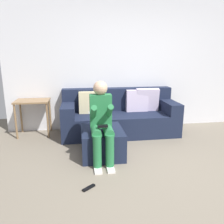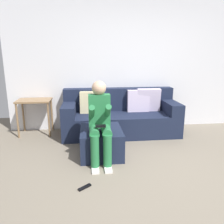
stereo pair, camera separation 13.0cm
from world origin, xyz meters
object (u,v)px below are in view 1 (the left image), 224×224
at_px(remote_near_ottoman, 89,188).
at_px(person_seated, 102,120).
at_px(side_table, 33,106).
at_px(ottoman, 102,142).
at_px(couch_sectional, 119,116).

bearing_deg(remote_near_ottoman, person_seated, 34.22).
height_order(side_table, remote_near_ottoman, side_table).
distance_m(person_seated, side_table, 1.76).
height_order(person_seated, side_table, person_seated).
bearing_deg(side_table, ottoman, -41.62).
xyz_separation_m(side_table, remote_near_ottoman, (0.96, -2.00, -0.57)).
bearing_deg(ottoman, person_seated, -97.24).
bearing_deg(person_seated, couch_sectional, 68.43).
bearing_deg(remote_near_ottoman, side_table, 77.88).
relative_size(ottoman, remote_near_ottoman, 4.34).
distance_m(couch_sectional, person_seated, 1.30).
xyz_separation_m(couch_sectional, side_table, (-1.65, 0.11, 0.23)).
xyz_separation_m(ottoman, person_seated, (-0.03, -0.22, 0.41)).
distance_m(ottoman, remote_near_ottoman, 0.97).
xyz_separation_m(person_seated, remote_near_ottoman, (-0.23, -0.70, -0.61)).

